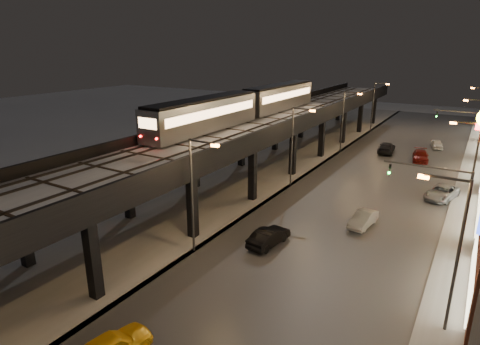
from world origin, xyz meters
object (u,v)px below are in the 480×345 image
Objects in this scene: car_near_white at (269,237)px; car_onc_silver at (363,220)px; car_onc_white at (420,156)px; car_onc_red at (437,145)px; car_mid_dark at (386,148)px; subway_train at (248,104)px; car_onc_dark at (442,193)px.

car_near_white is 1.08× the size of car_onc_silver.
car_onc_white reaches higher than car_onc_red.
car_near_white is 9.29m from car_onc_silver.
car_mid_dark reaches higher than car_onc_white.
car_onc_red is at bearing -137.18° from car_mid_dark.
car_near_white is 33.51m from car_onc_white.
car_mid_dark is at bearing -85.66° from car_near_white.
subway_train is at bearing 157.21° from car_onc_silver.
car_onc_silver is at bearing -119.42° from car_near_white.
car_near_white is at bearing -105.96° from car_onc_dark.
car_onc_dark is (9.16, -16.60, -0.07)m from car_mid_dark.
car_near_white reaches higher than car_onc_silver.
car_onc_dark is at bearing 2.02° from subway_train.
car_onc_silver reaches higher than car_onc_red.
subway_train is at bearing -142.28° from car_onc_red.
car_onc_silver is 0.80× the size of car_onc_dark.
subway_train is 24.30m from car_onc_dark.
car_onc_silver is at bearing 92.27° from car_mid_dark.
car_onc_red is (2.18, 34.52, -0.02)m from car_onc_silver.
car_mid_dark is 18.96m from car_onc_dark.
car_near_white is 0.89× the size of car_onc_white.
car_onc_red is (7.67, 42.01, -0.08)m from car_near_white.
car_onc_white is (18.93, 15.24, -7.64)m from subway_train.
car_onc_white is at bearing 38.85° from subway_train.
car_mid_dark is 5.48m from car_onc_white.
subway_train is at bearing -150.32° from car_onc_white.
car_onc_dark is at bearing -95.56° from car_onc_red.
car_mid_dark reaches higher than car_onc_silver.
car_onc_white is (5.03, -2.17, -0.06)m from car_mid_dark.
car_onc_silver is 25.40m from car_onc_white.
car_onc_red is (-3.03, 23.58, -0.06)m from car_onc_dark.
car_onc_silver is (3.95, -27.55, -0.11)m from car_mid_dark.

